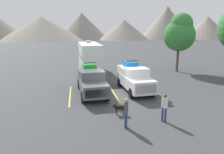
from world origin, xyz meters
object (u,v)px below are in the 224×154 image
Objects in this scene: camper_trailer_a at (90,56)px; person_b at (126,111)px; pickup_truck_b at (134,78)px; dog at (118,107)px; pickup_truck_a at (91,80)px; person_a at (164,106)px.

camper_trailer_a is 15.48m from person_b.
pickup_truck_b is 6.20× the size of dog.
pickup_truck_a reaches higher than person_b.
pickup_truck_b is 3.08× the size of person_b.
dog is (0.91, -13.50, -1.59)m from camper_trailer_a.
person_a reaches higher than dog.
pickup_truck_a is 5.17m from dog.
pickup_truck_b is at bearing -68.33° from camper_trailer_a.
pickup_truck_b reaches higher than pickup_truck_a.
person_b is (-2.43, -0.41, 0.01)m from person_a.
dog is at bearing -74.84° from pickup_truck_a.
person_a is at bearing -89.75° from pickup_truck_b.
pickup_truck_a is 3.43× the size of person_b.
person_a is at bearing 9.67° from person_b.
person_a is at bearing -77.18° from camper_trailer_a.
pickup_truck_a is 1.11× the size of pickup_truck_b.
pickup_truck_a is at bearing -92.86° from camper_trailer_a.
pickup_truck_b is 3.11× the size of person_a.
person_b is (0.98, -15.41, -1.07)m from camper_trailer_a.
pickup_truck_b is 0.61× the size of camper_trailer_a.
pickup_truck_a is at bearing 101.62° from person_b.
pickup_truck_a reaches higher than dog.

